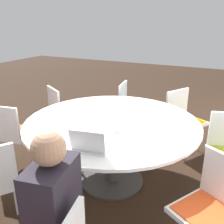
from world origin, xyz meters
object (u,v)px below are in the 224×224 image
Objects in this scene: chair_3 at (183,116)px; chair_5 at (63,110)px; coffee_cup at (115,127)px; handbag at (224,157)px; laptop at (90,145)px; chair_4 at (131,105)px; chair_6 at (12,130)px; chair_1 at (214,204)px; person_0 at (52,207)px.

chair_3 is 1.74m from chair_5.
coffee_cup is (0.82, 1.24, 0.29)m from chair_5.
chair_3 is at bearing -111.80° from handbag.
chair_5 is 2.60× the size of laptop.
coffee_cup is 1.64m from handbag.
chair_6 is at bearing -41.78° from chair_4.
chair_5 is 0.87m from chair_6.
chair_1 is 1.07m from coffee_cup.
chair_6 is 9.16× the size of coffee_cup.
chair_3 is 1.00× the size of chair_6.
chair_5 is at bearing 24.69° from person_0.
chair_6 is (1.49, -0.95, 0.00)m from chair_4.
chair_4 reaches higher than handbag.
chair_5 is 1.00× the size of chair_6.
chair_1 and chair_3 have the same top height.
chair_6 is at bearing -64.12° from handbag.
chair_6 is (0.87, -0.12, 0.00)m from chair_5.
person_0 is 3.66× the size of laptop.
chair_3 is at bearing 162.78° from coffee_cup.
coffee_cup is at bearing -7.48° from chair_6.
coffee_cup is at bearing 10.55° from chair_1.
laptop is 0.92× the size of handbag.
chair_6 is at bearing 23.20° from chair_1.
chair_4 is 1.77m from chair_6.
chair_1 is 1.78m from chair_3.
chair_3 is 1.00× the size of chair_5.
chair_3 is at bearing 73.60° from chair_4.
chair_4 is 2.56m from person_0.
laptop reaches higher than chair_1.
chair_4 is 1.51m from handbag.
laptop is (0.39, 1.34, 0.30)m from chair_6.
chair_5 is at bearing -123.27° from coffee_cup.
chair_1 reaches higher than handbag.
chair_1 is 2.50m from chair_5.
chair_6 is at bearing -26.79° from laptop.
person_0 is at bearing 88.62° from laptop.
chair_1 is at bearing -1.94° from handbag.
chair_3 is 1.00× the size of chair_4.
chair_6 is 1.77m from person_0.
chair_5 is at bearing 72.64° from chair_6.
laptop is 1.98m from handbag.
chair_5 is (-1.17, -2.21, 0.00)m from chair_1.
chair_4 and chair_5 have the same top height.
chair_1 is at bearing 174.83° from laptop.
chair_1 is at bearing 69.93° from coffee_cup.
handbag is at bearing -33.79° from person_0.
person_0 reaches higher than chair_6.
coffee_cup is 0.26× the size of handbag.
person_0 is 1.07m from coffee_cup.
chair_1 is at bearing 28.12° from chair_4.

